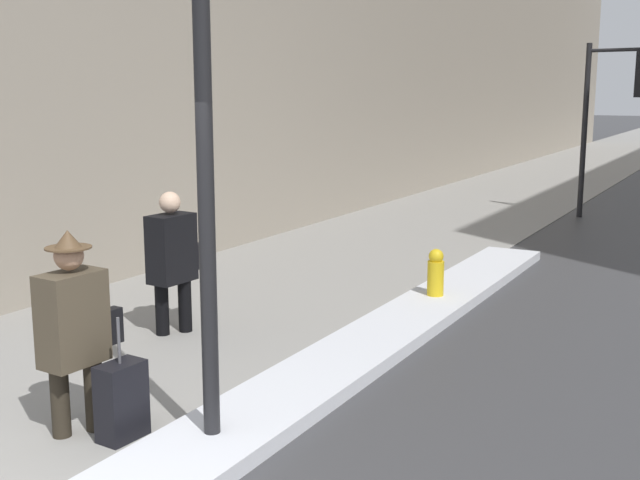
# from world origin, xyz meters

# --- Properties ---
(sidewalk_slab) EXTENTS (4.00, 80.00, 0.01)m
(sidewalk_slab) POSITION_xyz_m (-2.00, 15.00, 0.01)
(sidewalk_slab) COLOR gray
(sidewalk_slab) RESTS_ON ground
(snow_bank_curb) EXTENTS (0.81, 9.50, 0.13)m
(snow_bank_curb) POSITION_xyz_m (0.24, 4.32, 0.06)
(snow_bank_curb) COLOR silver
(snow_bank_curb) RESTS_ON ground
(lamp_post) EXTENTS (0.28, 0.28, 5.16)m
(lamp_post) POSITION_xyz_m (0.21, 1.29, 3.07)
(lamp_post) COLOR black
(lamp_post) RESTS_ON ground
(traffic_light_near) EXTENTS (1.30, 0.37, 3.47)m
(traffic_light_near) POSITION_xyz_m (1.00, 13.55, 2.50)
(traffic_light_near) COLOR black
(traffic_light_near) RESTS_ON ground
(pedestrian_with_shoulder_bag) EXTENTS (0.34, 0.71, 1.58)m
(pedestrian_with_shoulder_bag) POSITION_xyz_m (-0.83, 1.01, 0.86)
(pedestrian_with_shoulder_bag) COLOR #2A241B
(pedestrian_with_shoulder_bag) RESTS_ON ground
(pedestrian_in_glasses) EXTENTS (0.32, 0.72, 1.54)m
(pedestrian_in_glasses) POSITION_xyz_m (-1.83, 3.36, 0.85)
(pedestrian_in_glasses) COLOR black
(pedestrian_in_glasses) RESTS_ON ground
(rolling_suitcase) EXTENTS (0.24, 0.37, 0.95)m
(rolling_suitcase) POSITION_xyz_m (-0.47, 1.09, 0.30)
(rolling_suitcase) COLOR black
(rolling_suitcase) RESTS_ON ground
(fire_hydrant) EXTENTS (0.20, 0.20, 0.70)m
(fire_hydrant) POSITION_xyz_m (0.20, 5.79, 0.35)
(fire_hydrant) COLOR gold
(fire_hydrant) RESTS_ON ground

